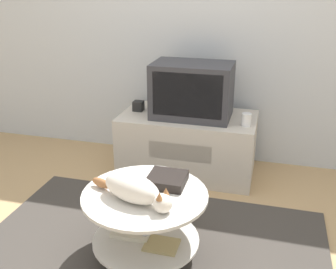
% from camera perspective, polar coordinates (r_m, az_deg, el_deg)
% --- Properties ---
extents(ground_plane, '(12.00, 12.00, 0.00)m').
position_cam_1_polar(ground_plane, '(2.37, -3.46, -18.19)').
color(ground_plane, tan).
extents(wall_back, '(8.00, 0.05, 2.60)m').
position_cam_1_polar(wall_back, '(3.35, 5.00, 18.01)').
color(wall_back, silver).
rests_on(wall_back, ground_plane).
extents(rug, '(2.06, 1.57, 0.02)m').
position_cam_1_polar(rug, '(2.36, -3.46, -18.00)').
color(rug, '#3D3833').
rests_on(rug, ground_plane).
extents(tv_stand, '(1.08, 0.57, 0.49)m').
position_cam_1_polar(tv_stand, '(3.24, 2.87, -1.34)').
color(tv_stand, beige).
rests_on(tv_stand, ground_plane).
extents(tv, '(0.61, 0.39, 0.43)m').
position_cam_1_polar(tv, '(3.07, 3.52, 6.42)').
color(tv, '#333338').
rests_on(tv, tv_stand).
extents(speaker, '(0.08, 0.08, 0.08)m').
position_cam_1_polar(speaker, '(3.26, -4.32, 4.16)').
color(speaker, black).
rests_on(speaker, tv_stand).
extents(mug, '(0.07, 0.07, 0.10)m').
position_cam_1_polar(mug, '(2.97, 11.30, 2.13)').
color(mug, white).
rests_on(mug, tv_stand).
extents(coffee_table, '(0.69, 0.69, 0.42)m').
position_cam_1_polar(coffee_table, '(2.23, -3.38, -11.87)').
color(coffee_table, '#B2B2B7').
rests_on(coffee_table, rug).
extents(dvd_box, '(0.21, 0.20, 0.05)m').
position_cam_1_polar(dvd_box, '(2.22, -0.14, -6.56)').
color(dvd_box, black).
rests_on(dvd_box, coffee_table).
extents(cat, '(0.51, 0.26, 0.15)m').
position_cam_1_polar(cat, '(2.05, -4.93, -7.91)').
color(cat, silver).
rests_on(cat, coffee_table).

